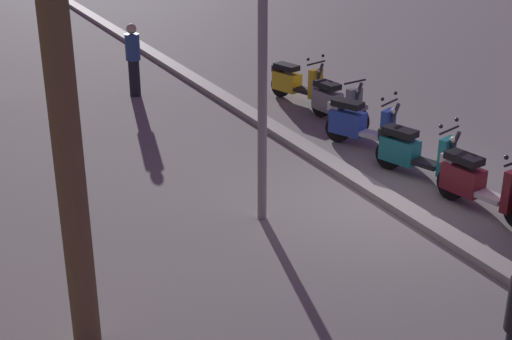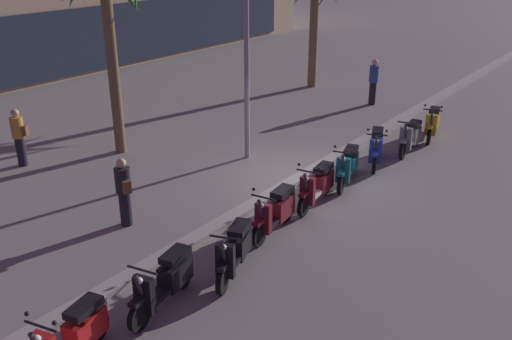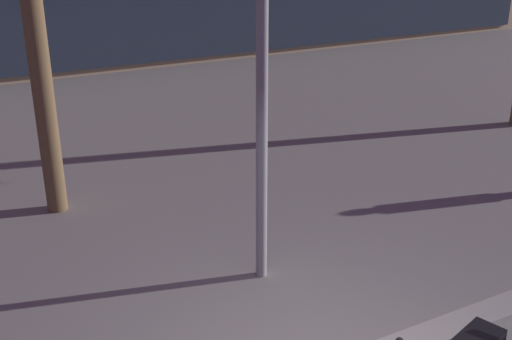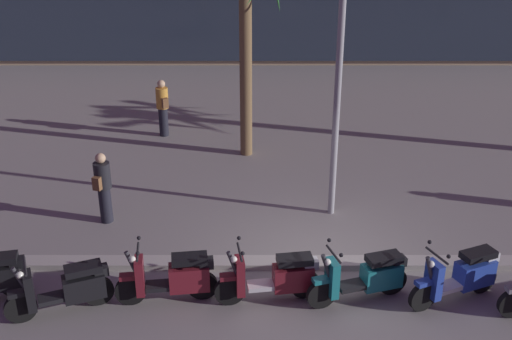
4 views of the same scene
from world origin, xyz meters
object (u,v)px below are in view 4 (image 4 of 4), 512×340
(scooter_teal_far_back, at_px, (363,277))
(pedestrian_strolling_near_curb, at_px, (160,107))
(scooter_black_mid_front, at_px, (65,289))
(scooter_maroon_tail_end, at_px, (274,277))
(pedestrian_window_shopping, at_px, (101,187))
(scooter_maroon_second_in_line, at_px, (172,278))
(scooter_blue_mid_centre, at_px, (459,275))
(street_lamp, at_px, (339,6))

(scooter_teal_far_back, distance_m, pedestrian_strolling_near_curb, 8.89)
(scooter_black_mid_front, distance_m, scooter_maroon_tail_end, 3.48)
(scooter_maroon_tail_end, bearing_deg, pedestrian_strolling_near_curb, 110.93)
(scooter_black_mid_front, bearing_deg, pedestrian_window_shopping, 90.82)
(scooter_black_mid_front, relative_size, scooter_maroon_second_in_line, 0.97)
(scooter_maroon_second_in_line, height_order, scooter_maroon_tail_end, same)
(scooter_blue_mid_centre, height_order, pedestrian_strolling_near_curb, pedestrian_strolling_near_curb)
(scooter_black_mid_front, bearing_deg, scooter_teal_far_back, 3.79)
(scooter_blue_mid_centre, height_order, pedestrian_window_shopping, pedestrian_window_shopping)
(pedestrian_strolling_near_curb, distance_m, street_lamp, 7.18)
(scooter_maroon_second_in_line, relative_size, street_lamp, 0.24)
(street_lamp, bearing_deg, pedestrian_strolling_near_curb, 132.78)
(scooter_teal_far_back, relative_size, pedestrian_window_shopping, 1.15)
(pedestrian_window_shopping, bearing_deg, scooter_teal_far_back, -28.35)
(street_lamp, bearing_deg, scooter_black_mid_front, -144.14)
(scooter_teal_far_back, relative_size, street_lamp, 0.24)
(scooter_maroon_second_in_line, bearing_deg, street_lamp, 46.26)
(scooter_black_mid_front, bearing_deg, scooter_maroon_tail_end, 4.91)
(pedestrian_window_shopping, xyz_separation_m, pedestrian_strolling_near_curb, (0.56, 4.96, 0.03))
(scooter_teal_far_back, height_order, pedestrian_window_shopping, pedestrian_window_shopping)
(scooter_black_mid_front, height_order, scooter_maroon_tail_end, scooter_maroon_tail_end)
(scooter_maroon_second_in_line, height_order, pedestrian_strolling_near_curb, pedestrian_strolling_near_curb)
(scooter_black_mid_front, xyz_separation_m, scooter_teal_far_back, (4.99, 0.33, 0.00))
(scooter_teal_far_back, bearing_deg, scooter_blue_mid_centre, 0.14)
(scooter_maroon_tail_end, bearing_deg, scooter_black_mid_front, -175.09)
(scooter_maroon_second_in_line, bearing_deg, scooter_teal_far_back, 0.85)
(scooter_maroon_second_in_line, distance_m, scooter_maroon_tail_end, 1.73)
(scooter_teal_far_back, bearing_deg, pedestrian_window_shopping, 151.65)
(scooter_black_mid_front, height_order, pedestrian_strolling_near_curb, pedestrian_strolling_near_curb)
(street_lamp, bearing_deg, scooter_maroon_tail_end, -112.25)
(scooter_teal_far_back, distance_m, pedestrian_window_shopping, 5.73)
(pedestrian_window_shopping, bearing_deg, scooter_blue_mid_centre, -22.14)
(scooter_maroon_second_in_line, xyz_separation_m, scooter_teal_far_back, (3.26, 0.05, -0.02))
(pedestrian_window_shopping, bearing_deg, pedestrian_strolling_near_curb, 83.54)
(scooter_teal_far_back, height_order, scooter_blue_mid_centre, same)
(scooter_teal_far_back, xyz_separation_m, scooter_blue_mid_centre, (1.63, 0.00, 0.02))
(pedestrian_window_shopping, bearing_deg, street_lamp, 4.62)
(scooter_blue_mid_centre, xyz_separation_m, pedestrian_strolling_near_curb, (-6.10, 7.67, 0.39))
(scooter_maroon_tail_end, relative_size, scooter_teal_far_back, 1.02)
(pedestrian_strolling_near_curb, bearing_deg, street_lamp, -47.22)
(street_lamp, bearing_deg, scooter_teal_far_back, -85.58)
(scooter_blue_mid_centre, distance_m, street_lamp, 5.36)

